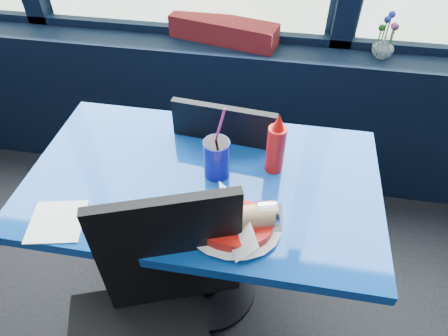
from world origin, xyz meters
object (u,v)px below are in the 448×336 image
(chair_near_front, at_px, (153,316))
(planter_box, at_px, (223,30))
(ketchup_bottle, at_px, (276,146))
(chair_near_back, at_px, (226,163))
(food_basket, at_px, (234,223))
(near_table, at_px, (204,211))
(flower_vase, at_px, (384,44))
(soda_cup, at_px, (217,158))

(chair_near_front, xyz_separation_m, planter_box, (-0.01, 1.32, 0.30))
(planter_box, xyz_separation_m, ketchup_bottle, (0.32, -0.81, 0.00))
(chair_near_back, height_order, planter_box, planter_box)
(food_basket, bearing_deg, planter_box, 107.92)
(chair_near_back, bearing_deg, near_table, 90.82)
(flower_vase, bearing_deg, near_table, -127.65)
(chair_near_back, height_order, food_basket, chair_near_back)
(chair_near_back, bearing_deg, planter_box, -73.73)
(chair_near_front, relative_size, flower_vase, 4.62)
(chair_near_front, height_order, ketchup_bottle, ketchup_bottle)
(chair_near_front, bearing_deg, soda_cup, 55.00)
(food_basket, height_order, soda_cup, soda_cup)
(chair_near_front, bearing_deg, chair_near_back, 62.24)
(chair_near_front, bearing_deg, flower_vase, 39.95)
(planter_box, relative_size, ketchup_bottle, 2.27)
(near_table, relative_size, chair_near_front, 1.24)
(near_table, height_order, chair_near_back, chair_near_back)
(flower_vase, height_order, ketchup_bottle, flower_vase)
(near_table, height_order, planter_box, planter_box)
(chair_near_front, relative_size, chair_near_back, 1.07)
(flower_vase, relative_size, soda_cup, 0.70)
(chair_near_back, bearing_deg, soda_cup, 99.22)
(near_table, relative_size, flower_vase, 5.73)
(ketchup_bottle, bearing_deg, soda_cup, -162.84)
(near_table, distance_m, planter_box, 0.95)
(near_table, bearing_deg, flower_vase, 52.35)
(chair_near_back, bearing_deg, chair_near_front, 87.79)
(chair_near_front, distance_m, food_basket, 0.38)
(soda_cup, bearing_deg, chair_near_front, -104.92)
(chair_near_back, distance_m, ketchup_bottle, 0.46)
(planter_box, bearing_deg, soda_cup, -68.53)
(near_table, distance_m, food_basket, 0.33)
(soda_cup, bearing_deg, flower_vase, 53.40)
(chair_near_front, relative_size, planter_box, 1.82)
(chair_near_front, xyz_separation_m, ketchup_bottle, (0.31, 0.51, 0.30))
(near_table, height_order, ketchup_bottle, ketchup_bottle)
(chair_near_front, height_order, food_basket, chair_near_front)
(chair_near_back, xyz_separation_m, flower_vase, (0.64, 0.54, 0.35))
(ketchup_bottle, bearing_deg, flower_vase, 61.02)
(flower_vase, distance_m, food_basket, 1.19)
(flower_vase, height_order, soda_cup, soda_cup)
(chair_near_back, xyz_separation_m, food_basket, (0.11, -0.52, 0.27))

